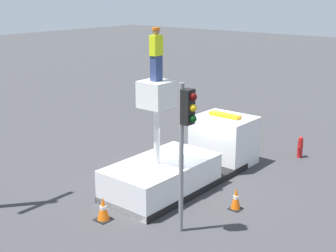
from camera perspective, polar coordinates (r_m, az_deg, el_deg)
The scene contains 7 objects.
ground_plane at distance 17.69m, azimuth 1.27°, elevation -7.16°, with size 120.00×120.00×0.00m, color #38383A.
bucket_truck at distance 17.84m, azimuth 2.52°, elevation -4.21°, with size 7.13×2.38×4.13m.
worker at distance 15.43m, azimuth -1.45°, elevation 8.73°, with size 0.40×0.26×1.75m.
traffic_light_pole at distance 13.21m, azimuth 2.17°, elevation -0.44°, with size 0.34×0.57×4.55m.
fire_hydrant at distance 21.11m, azimuth 15.81°, elevation -2.49°, with size 0.47×0.23×0.95m.
traffic_cone_rear at distance 15.13m, azimuth -7.91°, elevation -9.99°, with size 0.49×0.49×0.79m.
traffic_cone_curbside at distance 15.83m, azimuth 8.28°, elevation -8.76°, with size 0.40×0.40×0.79m.
Camera 1 is at (-12.74, -10.05, 7.02)m, focal length 50.00 mm.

